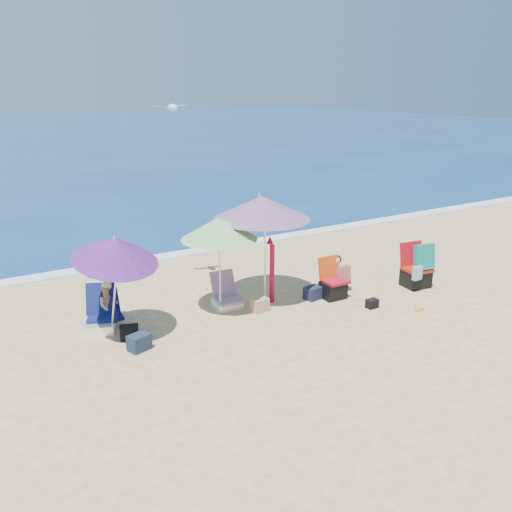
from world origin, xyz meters
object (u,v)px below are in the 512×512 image
umbrella_blue (116,250)px  person_center (337,275)px  umbrella_striped (219,228)px  chair_navy (100,318)px  seagull (172,107)px  camp_chair_right (417,271)px  umbrella_turquoise (262,208)px  furled_umbrella (272,267)px  person_left (108,305)px  chair_rainbow (227,298)px  camp_chair_left (333,286)px

umbrella_blue → person_center: umbrella_blue is taller
umbrella_striped → chair_navy: size_ratio=2.13×
chair_navy → seagull: 4.34m
camp_chair_right → seagull: seagull is taller
person_center → umbrella_turquoise: bearing=166.0°
umbrella_blue → camp_chair_right: (6.37, -0.83, -1.28)m
umbrella_blue → camp_chair_right: 6.55m
umbrella_blue → chair_navy: umbrella_blue is taller
furled_umbrella → camp_chair_right: 3.35m
furled_umbrella → person_left: bearing=168.8°
umbrella_turquoise → person_center: (1.65, -0.41, -1.59)m
person_center → person_left: person_left is taller
seagull → umbrella_turquoise: bearing=-51.7°
person_left → seagull: bearing=28.0°
chair_rainbow → seagull: (-0.40, 1.43, 3.67)m
umbrella_striped → camp_chair_left: bearing=-12.1°
person_center → chair_navy: bearing=170.9°
camp_chair_right → chair_rainbow: bearing=164.5°
chair_rainbow → person_left: person_left is taller
person_left → furled_umbrella: bearing=-11.2°
camp_chair_right → person_left: size_ratio=1.23×
camp_chair_right → person_left: bearing=166.1°
camp_chair_left → seagull: 4.89m
chair_rainbow → camp_chair_right: camp_chair_right is taller
camp_chair_right → person_left: (-6.39, 1.59, 0.01)m
umbrella_striped → person_left: umbrella_striped is taller
umbrella_turquoise → camp_chair_right: (3.35, -1.09, -1.60)m
chair_rainbow → camp_chair_right: 4.29m
umbrella_turquoise → umbrella_striped: size_ratio=1.28×
umbrella_turquoise → chair_rainbow: umbrella_turquoise is taller
camp_chair_right → umbrella_blue: bearing=172.6°
person_center → seagull: bearing=146.1°
umbrella_striped → umbrella_blue: 2.02m
camp_chair_right → person_left: camp_chair_right is taller
umbrella_blue → camp_chair_right: bearing=-7.4°
chair_rainbow → camp_chair_right: size_ratio=0.69×
umbrella_turquoise → camp_chair_left: (1.37, -0.62, -1.72)m
umbrella_turquoise → umbrella_blue: 3.05m
person_left → seagull: size_ratio=1.18×
umbrella_turquoise → furled_umbrella: size_ratio=1.86×
seagull → chair_navy: bearing=-151.5°
umbrella_blue → furled_umbrella: umbrella_blue is taller
furled_umbrella → camp_chair_left: 1.39m
furled_umbrella → chair_navy: (-3.40, 0.51, -0.53)m
umbrella_turquoise → person_left: (-3.05, 0.50, -1.59)m
umbrella_blue → camp_chair_right: size_ratio=1.96×
camp_chair_right → person_center: size_ratio=1.28×
umbrella_blue → chair_rainbow: bearing=8.0°
umbrella_blue → furled_umbrella: bearing=2.2°
furled_umbrella → person_center: size_ratio=1.69×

